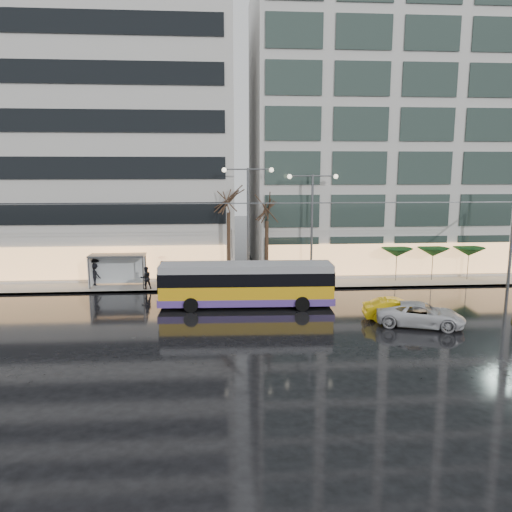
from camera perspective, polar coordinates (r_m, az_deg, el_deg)
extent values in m
plane|color=black|center=(28.99, -3.60, -8.33)|extent=(140.00, 140.00, 0.00)
cube|color=gray|center=(42.56, -1.16, -2.29)|extent=(80.00, 10.00, 0.15)
cube|color=slate|center=(37.74, -0.74, -3.87)|extent=(80.00, 0.10, 0.15)
cube|color=#B6B3AE|center=(49.17, -23.46, 11.54)|extent=(34.00, 14.00, 22.00)
cube|color=#B6B3AE|center=(50.49, 18.67, 13.48)|extent=(32.00, 14.00, 25.00)
cube|color=gold|center=(33.23, -1.11, -4.15)|extent=(11.40, 2.72, 1.42)
cube|color=#54388D|center=(33.35, -1.11, -4.94)|extent=(11.44, 2.76, 0.47)
cube|color=black|center=(33.00, -1.12, -2.41)|extent=(11.42, 2.74, 0.85)
cube|color=gray|center=(32.86, -1.12, -1.28)|extent=(11.40, 2.72, 0.47)
cube|color=black|center=(33.64, 8.63, -2.52)|extent=(0.13, 2.17, 1.23)
cube|color=black|center=(33.38, -10.94, -2.69)|extent=(0.13, 2.17, 1.23)
cylinder|color=black|center=(34.77, 4.78, -4.44)|extent=(0.95, 0.36, 0.94)
cylinder|color=black|center=(32.51, 5.31, -5.46)|extent=(0.95, 0.36, 0.94)
cylinder|color=black|center=(34.61, -7.12, -4.55)|extent=(0.95, 0.36, 0.94)
cylinder|color=black|center=(32.34, -7.46, -5.59)|extent=(0.95, 0.36, 0.94)
cylinder|color=#595B60|center=(33.50, -2.78, 1.30)|extent=(0.17, 3.51, 2.48)
cylinder|color=#595B60|center=(33.97, -2.78, 1.42)|extent=(0.17, 3.51, 2.48)
cylinder|color=#595B60|center=(42.72, 27.16, 1.33)|extent=(0.24, 0.24, 7.00)
cylinder|color=#595B60|center=(33.39, -2.13, 6.01)|extent=(42.00, 0.04, 0.04)
cylinder|color=#595B60|center=(33.89, -2.17, 6.07)|extent=(42.00, 0.04, 0.04)
cube|color=#595B60|center=(39.35, -15.58, 0.09)|extent=(4.20, 1.60, 0.12)
cube|color=silver|center=(40.25, -15.30, -1.50)|extent=(4.00, 0.05, 2.20)
cube|color=white|center=(40.03, -18.37, -1.72)|extent=(0.10, 1.40, 2.20)
cylinder|color=#595B60|center=(39.35, -18.55, -1.92)|extent=(0.10, 0.10, 2.40)
cylinder|color=#595B60|center=(40.68, -18.07, -1.52)|extent=(0.10, 0.10, 2.40)
cylinder|color=#595B60|center=(38.56, -12.77, -1.88)|extent=(0.10, 0.10, 2.40)
cylinder|color=#595B60|center=(39.91, -12.49, -1.47)|extent=(0.10, 0.10, 2.40)
cylinder|color=#595B60|center=(38.66, -0.92, 3.35)|extent=(0.18, 0.18, 9.00)
cylinder|color=#595B60|center=(38.36, -2.30, 9.88)|extent=(1.80, 0.10, 0.10)
cylinder|color=#595B60|center=(38.47, 0.42, 9.89)|extent=(1.80, 0.10, 0.10)
sphere|color=#FFF2CC|center=(38.34, -3.66, 9.79)|extent=(0.36, 0.36, 0.36)
sphere|color=#FFF2CC|center=(38.55, 1.78, 9.81)|extent=(0.36, 0.36, 0.36)
cylinder|color=#595B60|center=(39.30, 6.39, 3.03)|extent=(0.18, 0.18, 8.50)
cylinder|color=#595B60|center=(38.86, 5.19, 9.11)|extent=(1.80, 0.10, 0.10)
cylinder|color=#595B60|center=(39.20, 7.82, 9.07)|extent=(1.80, 0.10, 0.10)
sphere|color=#FFF2CC|center=(38.73, 3.86, 9.05)|extent=(0.36, 0.36, 0.36)
sphere|color=#FFF2CC|center=(39.40, 9.11, 8.96)|extent=(0.36, 0.36, 0.36)
cylinder|color=black|center=(39.03, -3.13, 0.88)|extent=(0.28, 0.28, 5.60)
cylinder|color=black|center=(39.45, 1.23, 0.48)|extent=(0.28, 0.28, 4.90)
cylinder|color=#595B60|center=(41.83, 15.72, -1.23)|extent=(0.06, 0.06, 2.20)
cone|color=#103D15|center=(41.62, 15.80, 0.39)|extent=(2.50, 2.50, 0.70)
cylinder|color=#595B60|center=(42.94, 19.49, -1.15)|extent=(0.06, 0.06, 2.20)
cone|color=#103D15|center=(42.74, 19.58, 0.43)|extent=(2.50, 2.50, 0.70)
cylinder|color=#595B60|center=(44.23, 23.05, -1.07)|extent=(0.06, 0.06, 2.20)
cone|color=#103D15|center=(44.04, 23.15, 0.47)|extent=(2.50, 2.50, 0.70)
imported|color=#DDAE0B|center=(31.58, 15.77, -5.91)|extent=(4.14, 1.90, 1.31)
imported|color=silver|center=(30.85, 18.27, -6.35)|extent=(5.48, 3.82, 1.39)
imported|color=black|center=(40.04, -10.65, -1.81)|extent=(0.75, 0.58, 1.80)
imported|color=#D04577|center=(39.88, -10.69, -0.62)|extent=(1.18, 1.19, 0.88)
imported|color=black|center=(38.37, -12.47, -2.45)|extent=(1.03, 0.94, 1.71)
imported|color=black|center=(40.62, -17.97, -2.01)|extent=(1.29, 1.14, 1.73)
imported|color=black|center=(40.45, -18.04, -0.79)|extent=(1.13, 1.13, 0.72)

